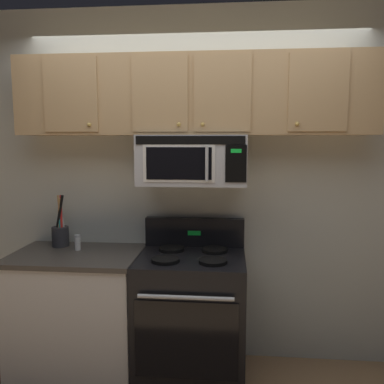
# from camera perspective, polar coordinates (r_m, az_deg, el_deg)

# --- Properties ---
(back_wall) EXTENTS (5.20, 0.10, 2.70)m
(back_wall) POSITION_cam_1_polar(r_m,az_deg,el_deg) (3.14, 0.52, 0.70)
(back_wall) COLOR silver
(back_wall) RESTS_ON ground_plane
(stove_range) EXTENTS (0.76, 0.69, 1.12)m
(stove_range) POSITION_cam_1_polar(r_m,az_deg,el_deg) (3.02, -0.12, -16.99)
(stove_range) COLOR black
(stove_range) RESTS_ON ground_plane
(over_range_microwave) EXTENTS (0.76, 0.43, 0.35)m
(over_range_microwave) POSITION_cam_1_polar(r_m,az_deg,el_deg) (2.87, 0.09, 4.59)
(over_range_microwave) COLOR #B7BABF
(upper_cabinets) EXTENTS (2.50, 0.36, 0.55)m
(upper_cabinets) POSITION_cam_1_polar(r_m,az_deg,el_deg) (2.92, 0.16, 13.48)
(upper_cabinets) COLOR tan
(counter_segment) EXTENTS (0.93, 0.65, 0.90)m
(counter_segment) POSITION_cam_1_polar(r_m,az_deg,el_deg) (3.22, -15.79, -16.02)
(counter_segment) COLOR silver
(counter_segment) RESTS_ON ground_plane
(utensil_crock_charcoal) EXTENTS (0.13, 0.13, 0.40)m
(utensil_crock_charcoal) POSITION_cam_1_polar(r_m,az_deg,el_deg) (3.27, -18.20, -5.47)
(utensil_crock_charcoal) COLOR #2D2D33
(utensil_crock_charcoal) RESTS_ON counter_segment
(salt_shaker) EXTENTS (0.04, 0.04, 0.12)m
(salt_shaker) POSITION_cam_1_polar(r_m,az_deg,el_deg) (3.13, -15.95, -6.93)
(salt_shaker) COLOR white
(salt_shaker) RESTS_ON counter_segment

